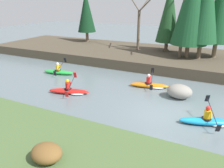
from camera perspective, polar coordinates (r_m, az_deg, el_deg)
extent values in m
plane|color=slate|center=(12.28, 14.08, -7.75)|extent=(90.00, 90.00, 0.00)
cube|color=#4C4233|center=(22.19, 20.30, 5.70)|extent=(44.00, 9.09, 0.90)
cylinder|color=brown|center=(28.72, -6.50, 12.20)|extent=(0.36, 0.36, 1.23)
cone|color=#0F3319|center=(28.43, -6.76, 18.32)|extent=(2.23, 2.23, 4.91)
cylinder|color=brown|center=(23.73, 13.95, 9.57)|extent=(0.36, 0.36, 0.94)
cone|color=#1E4723|center=(23.34, 14.71, 17.83)|extent=(2.32, 2.32, 5.91)
cylinder|color=brown|center=(21.44, 19.02, 8.24)|extent=(0.36, 0.36, 1.19)
cylinder|color=brown|center=(21.33, 21.83, 8.18)|extent=(0.36, 0.36, 1.44)
cone|color=#194C28|center=(20.93, 23.33, 18.72)|extent=(2.67, 2.67, 6.44)
cylinder|color=#7A664C|center=(22.35, 25.19, 8.08)|extent=(0.36, 0.36, 1.34)
cone|color=#194C28|center=(21.96, 26.93, 18.77)|extent=(2.50, 2.50, 7.05)
cylinder|color=brown|center=(23.64, 6.94, 13.80)|extent=(0.28, 0.28, 4.05)
cylinder|color=brown|center=(24.26, 6.04, 19.96)|extent=(1.52, 1.30, 1.37)
cylinder|color=brown|center=(22.65, 8.53, 19.60)|extent=(1.59, 1.36, 1.21)
cylinder|color=brown|center=(24.14, 8.58, 20.04)|extent=(0.71, 1.71, 1.52)
cylinder|color=brown|center=(20.78, 18.03, 14.21)|extent=(0.28, 0.28, 5.62)
ellipsoid|color=brown|center=(8.01, -16.70, -16.88)|extent=(1.12, 0.93, 0.60)
ellipsoid|color=#1993D6|center=(11.93, 23.56, -8.93)|extent=(2.74, 1.50, 0.34)
cylinder|color=black|center=(11.85, 23.42, -8.32)|extent=(0.62, 0.62, 0.08)
cylinder|color=yellow|center=(11.74, 23.60, -7.25)|extent=(0.39, 0.39, 0.42)
sphere|color=red|center=(11.60, 23.83, -5.83)|extent=(0.30, 0.30, 0.23)
cylinder|color=yellow|center=(11.94, 23.79, -6.34)|extent=(0.16, 0.24, 0.35)
cylinder|color=yellow|center=(11.53, 24.48, -7.41)|extent=(0.16, 0.24, 0.35)
cylinder|color=black|center=(11.76, 24.76, -6.69)|extent=(0.70, 1.81, 0.65)
cube|color=black|center=(12.45, 23.65, -3.44)|extent=(0.24, 0.22, 0.41)
cube|color=black|center=(11.12, 26.01, -10.34)|extent=(0.24, 0.22, 0.41)
ellipsoid|color=white|center=(12.16, 25.99, -9.21)|extent=(1.27, 1.04, 0.18)
ellipsoid|color=orange|center=(15.68, 9.61, -0.31)|extent=(2.76, 1.25, 0.34)
cone|color=orange|center=(15.70, 14.14, -0.57)|extent=(0.39, 0.28, 0.20)
cylinder|color=black|center=(15.64, 9.46, 0.20)|extent=(0.58, 0.58, 0.08)
cylinder|color=red|center=(15.55, 9.51, 1.06)|extent=(0.36, 0.36, 0.42)
sphere|color=white|center=(15.45, 9.58, 2.20)|extent=(0.28, 0.28, 0.23)
cylinder|color=red|center=(15.75, 9.93, 1.62)|extent=(0.14, 0.24, 0.35)
cylinder|color=red|center=(15.29, 9.86, 1.05)|extent=(0.14, 0.24, 0.35)
cylinder|color=black|center=(15.50, 10.39, 1.44)|extent=(0.51, 1.86, 0.65)
cube|color=black|center=(16.31, 10.57, 3.55)|extent=(0.23, 0.20, 0.41)
cube|color=black|center=(14.72, 10.19, -0.89)|extent=(0.23, 0.20, 0.41)
ellipsoid|color=white|center=(15.71, 11.59, -0.72)|extent=(1.24, 0.95, 0.18)
ellipsoid|color=red|center=(14.71, -11.20, -1.87)|extent=(2.75, 1.41, 0.34)
cone|color=red|center=(14.36, -6.50, -2.09)|extent=(0.39, 0.30, 0.20)
cylinder|color=black|center=(14.67, -11.42, -1.33)|extent=(0.60, 0.60, 0.08)
cylinder|color=red|center=(14.58, -11.49, -0.42)|extent=(0.38, 0.38, 0.42)
sphere|color=yellow|center=(14.47, -11.58, 0.78)|extent=(0.29, 0.29, 0.23)
cylinder|color=red|center=(14.73, -10.85, 0.21)|extent=(0.16, 0.24, 0.35)
cylinder|color=red|center=(14.31, -11.44, -0.46)|extent=(0.16, 0.24, 0.35)
cylinder|color=black|center=(14.47, -10.67, 0.00)|extent=(0.63, 1.83, 0.65)
cube|color=red|center=(15.22, -9.65, 2.35)|extent=(0.24, 0.21, 0.41)
cube|color=red|center=(13.75, -11.79, -2.60)|extent=(0.24, 0.21, 0.41)
ellipsoid|color=white|center=(14.58, -9.13, -2.28)|extent=(1.26, 1.01, 0.18)
ellipsoid|color=green|center=(18.87, -13.73, 3.02)|extent=(2.76, 1.10, 0.34)
cone|color=green|center=(18.32, -10.31, 2.81)|extent=(0.38, 0.26, 0.20)
cylinder|color=black|center=(18.85, -13.91, 3.45)|extent=(0.56, 0.56, 0.08)
cylinder|color=yellow|center=(18.78, -13.97, 4.18)|extent=(0.35, 0.35, 0.42)
sphere|color=white|center=(18.69, -14.06, 5.13)|extent=(0.27, 0.27, 0.23)
cylinder|color=yellow|center=(18.91, -13.38, 4.62)|extent=(0.13, 0.24, 0.35)
cylinder|color=yellow|center=(18.51, -14.07, 4.21)|extent=(0.13, 0.24, 0.35)
cylinder|color=black|center=(18.64, -13.38, 4.51)|extent=(0.40, 1.89, 0.65)
cube|color=black|center=(19.37, -12.16, 6.16)|extent=(0.23, 0.19, 0.41)
cube|color=black|center=(17.93, -14.70, 2.72)|extent=(0.23, 0.19, 0.41)
ellipsoid|color=gray|center=(14.34, 17.19, -1.86)|extent=(1.57, 1.23, 0.88)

